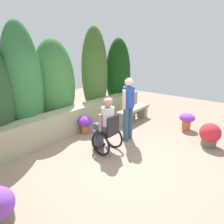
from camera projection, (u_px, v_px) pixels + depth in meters
The scene contains 9 objects.
ground_plane at pixel (115, 155), 4.51m from camera, with size 13.65×13.65×0.00m, color gray.
stone_retaining_wall at pixel (65, 123), 5.48m from camera, with size 7.08×0.47×0.73m, color #9C9C78.
hedge_backdrop at pixel (54, 83), 5.61m from camera, with size 7.17×1.14×3.12m.
stone_bench at pixel (134, 112), 6.58m from camera, with size 1.53×0.38×0.47m.
person_in_wheelchair at pixel (106, 127), 4.50m from camera, with size 0.53×0.66×1.33m.
person_standing_companion at pixel (128, 105), 5.01m from camera, with size 0.49×0.30×1.68m.
flower_pot_purple_near at pixel (85, 123), 5.57m from camera, with size 0.42×0.42×0.53m.
flower_pot_red_accent at pixel (187, 119), 5.86m from camera, with size 0.46×0.46×0.52m.
flower_pot_small_foreground at pixel (210, 135), 4.84m from camera, with size 0.51×0.51×0.61m.
Camera 1 is at (-3.15, -2.45, 2.33)m, focal length 30.91 mm.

